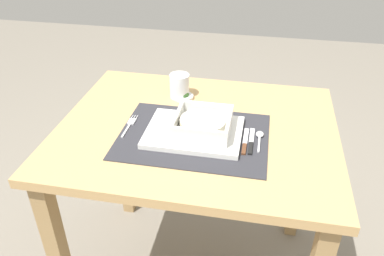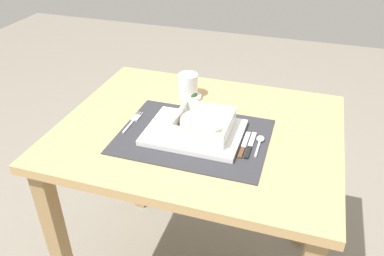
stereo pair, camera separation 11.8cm
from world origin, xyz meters
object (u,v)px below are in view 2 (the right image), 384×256
at_px(spoon, 260,141).
at_px(butter_knife, 250,147).
at_px(fork, 134,120).
at_px(dining_table, 199,155).
at_px(drinking_glass, 188,87).
at_px(bread_knife, 244,146).
at_px(condiment_saucer, 192,96).
at_px(porridge_bowl, 203,125).

height_order(spoon, butter_knife, spoon).
bearing_deg(fork, dining_table, 9.44).
bearing_deg(fork, drinking_glass, 62.61).
xyz_separation_m(bread_knife, condiment_saucer, (-0.24, 0.25, 0.00)).
height_order(fork, bread_knife, bread_knife).
bearing_deg(bread_knife, spoon, 42.18).
distance_m(spoon, butter_knife, 0.04).
relative_size(dining_table, condiment_saucer, 12.57).
bearing_deg(dining_table, porridge_bowl, -60.82).
xyz_separation_m(fork, condiment_saucer, (0.13, 0.21, 0.00)).
bearing_deg(fork, condiment_saucer, 58.08).
bearing_deg(spoon, dining_table, 171.79).
bearing_deg(drinking_glass, butter_knife, -42.87).
height_order(dining_table, fork, fork).
relative_size(porridge_bowl, condiment_saucer, 2.39).
height_order(dining_table, butter_knife, butter_knife).
bearing_deg(drinking_glass, porridge_bowl, -61.95).
bearing_deg(condiment_saucer, fork, -121.38).
height_order(porridge_bowl, fork, porridge_bowl).
distance_m(butter_knife, bread_knife, 0.02).
relative_size(butter_knife, condiment_saucer, 1.97).
bearing_deg(porridge_bowl, bread_knife, -10.73).
distance_m(dining_table, fork, 0.24).
xyz_separation_m(spoon, drinking_glass, (-0.30, 0.22, 0.03)).
xyz_separation_m(porridge_bowl, spoon, (0.17, 0.01, -0.03)).
xyz_separation_m(spoon, condiment_saucer, (-0.28, 0.21, 0.00)).
bearing_deg(condiment_saucer, spoon, -36.50).
distance_m(butter_knife, drinking_glass, 0.38).
bearing_deg(bread_knife, dining_table, 153.94).
height_order(fork, spoon, spoon).
xyz_separation_m(fork, bread_knife, (0.37, -0.03, 0.00)).
distance_m(spoon, condiment_saucer, 0.35).
distance_m(fork, condiment_saucer, 0.25).
xyz_separation_m(drinking_glass, condiment_saucer, (0.02, -0.01, -0.03)).
distance_m(fork, bread_knife, 0.37).
bearing_deg(spoon, porridge_bowl, -174.27).
relative_size(porridge_bowl, fork, 1.26).
distance_m(dining_table, spoon, 0.24).
bearing_deg(bread_knife, drinking_glass, 133.12).
relative_size(fork, condiment_saucer, 1.90).
bearing_deg(bread_knife, porridge_bowl, 167.59).
xyz_separation_m(dining_table, porridge_bowl, (0.03, -0.05, 0.15)).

